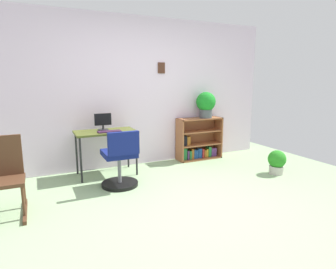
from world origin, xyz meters
The scene contains 10 objects.
ground_plane centered at (0.00, 0.00, 0.00)m, with size 6.24×6.24×0.00m, color #8CAA7C.
wall_back centered at (0.00, 2.15, 1.28)m, with size 5.20×0.12×2.56m.
desk centered at (-0.63, 1.75, 0.64)m, with size 0.94×0.53×0.71m.
monitor centered at (-0.64, 1.84, 0.84)m, with size 0.26×0.17×0.27m.
keyboard centered at (-0.59, 1.63, 0.72)m, with size 0.35×0.15×0.02m, color #351A36.
office_chair centered at (-0.58, 1.11, 0.36)m, with size 0.52×0.55×0.83m.
rocking_chair centered at (-1.98, 0.86, 0.45)m, with size 0.42×0.64×0.89m.
bookshelf_low centered at (1.17, 1.95, 0.34)m, with size 0.87×0.30×0.79m.
potted_plant_on_shelf centered at (1.31, 1.90, 1.06)m, with size 0.37×0.37×0.49m.
potted_plant_floor centered at (1.86, 0.61, 0.20)m, with size 0.29×0.29×0.39m.
Camera 1 is at (-1.61, -2.65, 1.50)m, focal length 30.55 mm.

